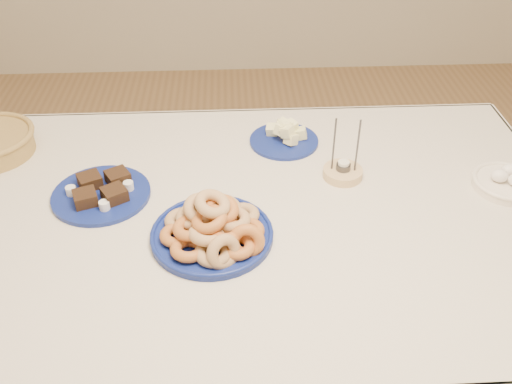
% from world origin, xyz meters
% --- Properties ---
extents(ground, '(5.00, 5.00, 0.00)m').
position_xyz_m(ground, '(0.00, 0.00, 0.00)').
color(ground, olive).
rests_on(ground, ground).
extents(dining_table, '(1.71, 1.11, 0.75)m').
position_xyz_m(dining_table, '(0.00, 0.00, 0.64)').
color(dining_table, brown).
rests_on(dining_table, ground).
extents(donut_platter, '(0.41, 0.41, 0.14)m').
position_xyz_m(donut_platter, '(-0.11, -0.11, 0.79)').
color(donut_platter, navy).
rests_on(donut_platter, dining_table).
extents(melon_plate, '(0.23, 0.23, 0.07)m').
position_xyz_m(melon_plate, '(0.11, 0.34, 0.77)').
color(melon_plate, navy).
rests_on(melon_plate, dining_table).
extents(brownie_plate, '(0.34, 0.34, 0.05)m').
position_xyz_m(brownie_plate, '(-0.41, 0.08, 0.76)').
color(brownie_plate, navy).
rests_on(brownie_plate, dining_table).
extents(candle_holder, '(0.13, 0.13, 0.19)m').
position_xyz_m(candle_holder, '(0.26, 0.14, 0.77)').
color(candle_holder, tan).
rests_on(candle_holder, dining_table).
extents(egg_bowl, '(0.23, 0.23, 0.06)m').
position_xyz_m(egg_bowl, '(0.70, 0.07, 0.77)').
color(egg_bowl, '#EFE4CF').
rests_on(egg_bowl, dining_table).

